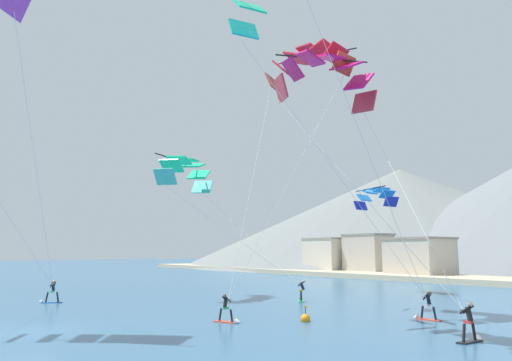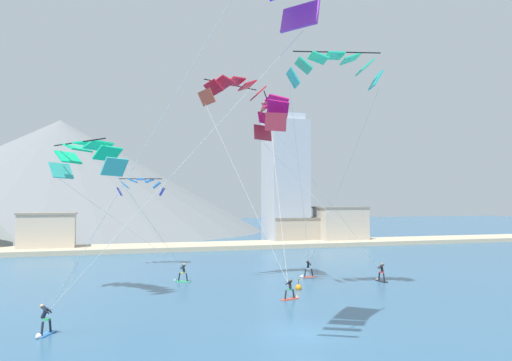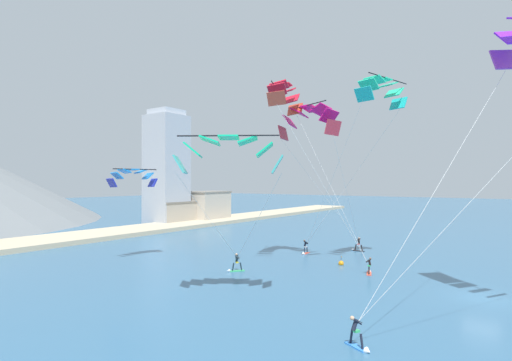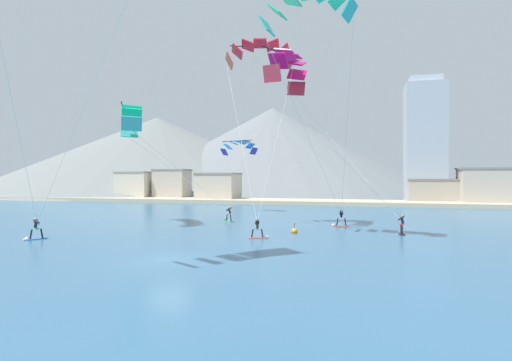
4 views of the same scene
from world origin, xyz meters
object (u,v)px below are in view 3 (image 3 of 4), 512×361
object	(u,v)px
kitesurfer_far_left	(235,266)
parafoil_kite_far_left	(229,150)
kitesurfer_mid_center	(305,250)
kitesurfer_near_lead	(358,338)
kitesurfer_near_trail	(357,246)
parafoil_kite_near_trail	(309,119)
parafoil_kite_distant_high_outer	(133,175)
kitesurfer_far_right	(369,269)
parafoil_kite_far_right	(285,95)
race_marker_buoy	(341,263)
parafoil_kite_mid_center	(382,90)

from	to	relation	value
kitesurfer_far_left	parafoil_kite_far_left	bearing A→B (deg)	-144.31
parafoil_kite_far_left	kitesurfer_mid_center	bearing A→B (deg)	13.32
kitesurfer_near_lead	kitesurfer_near_trail	bearing A→B (deg)	20.97
kitesurfer_far_left	parafoil_kite_near_trail	distance (m)	17.31
parafoil_kite_distant_high_outer	kitesurfer_far_right	bearing A→B (deg)	-68.33
kitesurfer_far_right	parafoil_kite_far_right	size ratio (longest dim) A/B	0.10
parafoil_kite_near_trail	kitesurfer_far_left	bearing A→B (deg)	151.64
kitesurfer_mid_center	parafoil_kite_far_right	distance (m)	18.94
parafoil_kite_near_trail	race_marker_buoy	size ratio (longest dim) A/B	15.30
kitesurfer_near_lead	race_marker_buoy	world-z (taller)	kitesurfer_near_lead
kitesurfer_near_lead	kitesurfer_mid_center	size ratio (longest dim) A/B	1.01
kitesurfer_near_lead	kitesurfer_far_left	bearing A→B (deg)	57.50
parafoil_kite_mid_center	parafoil_kite_far_left	distance (m)	20.75
kitesurfer_near_trail	parafoil_kite_distant_high_outer	world-z (taller)	parafoil_kite_distant_high_outer
parafoil_kite_far_right	race_marker_buoy	distance (m)	18.56
kitesurfer_far_left	parafoil_kite_near_trail	bearing A→B (deg)	-28.36
kitesurfer_far_left	parafoil_kite_far_left	size ratio (longest dim) A/B	0.16
kitesurfer_far_right	race_marker_buoy	distance (m)	4.35
kitesurfer_mid_center	parafoil_kite_near_trail	bearing A→B (deg)	-147.47
kitesurfer_far_left	kitesurfer_mid_center	bearing A→B (deg)	-5.36
kitesurfer_far_right	kitesurfer_near_lead	bearing A→B (deg)	-162.49
kitesurfer_far_left	race_marker_buoy	size ratio (longest dim) A/B	1.75
kitesurfer_near_trail	parafoil_kite_near_trail	world-z (taller)	parafoil_kite_near_trail
kitesurfer_near_lead	kitesurfer_mid_center	xyz separation A→B (m)	(22.78, 15.34, -0.04)
parafoil_kite_far_right	kitesurfer_near_lead	bearing A→B (deg)	-137.94
kitesurfer_near_lead	parafoil_kite_far_left	size ratio (longest dim) A/B	0.16
kitesurfer_near_lead	kitesurfer_far_right	distance (m)	17.95
kitesurfer_mid_center	parafoil_kite_mid_center	bearing A→B (deg)	-100.90
kitesurfer_near_lead	parafoil_kite_distant_high_outer	bearing A→B (deg)	74.69
kitesurfer_near_trail	parafoil_kite_far_left	xyz separation A→B (m)	(-26.29, -0.43, 10.49)
parafoil_kite_near_trail	parafoil_kite_distant_high_outer	distance (m)	20.23
kitesurfer_near_lead	parafoil_kite_mid_center	size ratio (longest dim) A/B	0.10
kitesurfer_far_right	parafoil_kite_far_right	distance (m)	19.18
parafoil_kite_near_trail	parafoil_kite_far_left	bearing A→B (deg)	-173.12
kitesurfer_near_trail	parafoil_kite_far_right	distance (m)	21.88
parafoil_kite_far_right	parafoil_kite_mid_center	bearing A→B (deg)	-54.21
kitesurfer_far_left	parafoil_kite_distant_high_outer	size ratio (longest dim) A/B	0.32
kitesurfer_mid_center	parafoil_kite_far_right	size ratio (longest dim) A/B	0.10
parafoil_kite_near_trail	parafoil_kite_mid_center	bearing A→B (deg)	-68.62
kitesurfer_near_lead	parafoil_kite_near_trail	bearing A→B (deg)	34.31
kitesurfer_mid_center	kitesurfer_far_right	world-z (taller)	kitesurfer_mid_center
parafoil_kite_near_trail	race_marker_buoy	bearing A→B (deg)	-70.44
parafoil_kite_near_trail	parafoil_kite_far_right	bearing A→B (deg)	159.73
parafoil_kite_far_right	parafoil_kite_distant_high_outer	size ratio (longest dim) A/B	3.15
parafoil_kite_mid_center	parafoil_kite_distant_high_outer	bearing A→B (deg)	119.15
kitesurfer_mid_center	kitesurfer_far_left	world-z (taller)	kitesurfer_far_left
kitesurfer_far_right	parafoil_kite_near_trail	bearing A→B (deg)	81.75
kitesurfer_near_trail	parafoil_kite_mid_center	distance (m)	20.00
parafoil_kite_mid_center	race_marker_buoy	xyz separation A→B (m)	(-1.60, 3.78, -18.14)
kitesurfer_near_trail	kitesurfer_far_right	world-z (taller)	kitesurfer_near_trail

